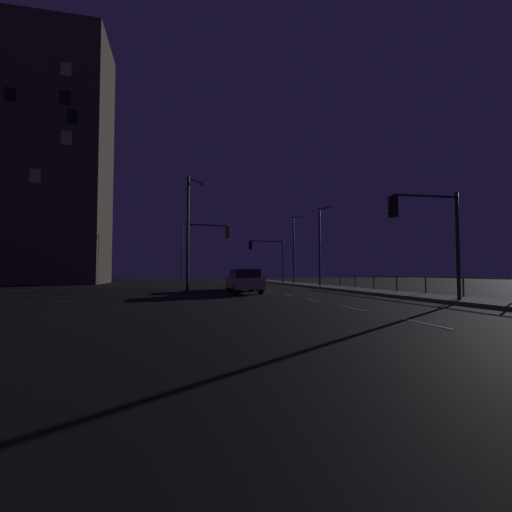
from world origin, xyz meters
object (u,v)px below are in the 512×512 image
traffic_light_far_right (206,242)px  street_lamp_mid_block (185,247)px  car_oncoming (243,279)px  street_lamp_across_street (190,224)px  building_distant (39,157)px  street_lamp_median (296,243)px  street_lamp_far_end (322,238)px  traffic_light_mid_right (427,223)px  traffic_light_near_right (268,252)px  car (244,281)px

traffic_light_far_right → street_lamp_mid_block: bearing=93.8°
car_oncoming → street_lamp_across_street: bearing=-156.1°
car_oncoming → building_distant: building_distant is taller
street_lamp_median → street_lamp_mid_block: street_lamp_mid_block is taller
street_lamp_median → street_lamp_far_end: street_lamp_median is taller
traffic_light_mid_right → traffic_light_near_right: bearing=91.0°
car_oncoming → building_distant: bearing=139.7°
traffic_light_mid_right → street_lamp_median: size_ratio=0.64×
street_lamp_far_end → traffic_light_near_right: bearing=103.5°
car_oncoming → traffic_light_far_right: 4.36m
traffic_light_near_right → car_oncoming: bearing=-112.8°
traffic_light_near_right → street_lamp_mid_block: bearing=137.9°
car → street_lamp_median: 17.79m
traffic_light_far_right → street_lamp_far_end: street_lamp_far_end is taller
car → traffic_light_mid_right: size_ratio=0.90×
car → building_distant: (-20.28, 22.36, 14.02)m
traffic_light_far_right → street_lamp_median: size_ratio=0.72×
street_lamp_across_street → car_oncoming: bearing=23.9°
street_lamp_mid_block → traffic_light_mid_right: bearing=-74.1°
traffic_light_near_right → street_lamp_median: size_ratio=0.67×
traffic_light_mid_right → street_lamp_mid_block: size_ratio=0.61×
car_oncoming → street_lamp_median: size_ratio=0.58×
traffic_light_near_right → street_lamp_far_end: (2.43, -10.14, 0.70)m
traffic_light_far_right → street_lamp_median: (10.86, 9.11, 0.85)m
traffic_light_mid_right → street_lamp_mid_block: 36.08m
building_distant → car: bearing=-47.8°
traffic_light_mid_right → traffic_light_far_right: traffic_light_far_right is taller
street_lamp_mid_block → street_lamp_far_end: street_lamp_mid_block is taller
street_lamp_median → building_distant: bearing=165.7°
traffic_light_mid_right → street_lamp_mid_block: bearing=105.9°
street_lamp_mid_block → building_distant: bearing=-169.6°
car_oncoming → traffic_light_near_right: size_ratio=0.87×
traffic_light_mid_right → street_lamp_across_street: (-9.95, 11.82, 1.25)m
traffic_light_near_right → street_lamp_median: 3.51m
street_lamp_across_street → traffic_light_mid_right: bearing=-49.9°
traffic_light_mid_right → street_lamp_median: (2.29, 24.19, 1.09)m
traffic_light_far_right → street_lamp_across_street: (-1.38, -3.27, 1.01)m
car_oncoming → street_lamp_median: (8.02, 10.50, 3.85)m
car → street_lamp_across_street: street_lamp_across_street is taller
car_oncoming → car: bearing=-100.2°
traffic_light_near_right → street_lamp_mid_block: (-9.41, 8.52, 1.04)m
street_lamp_across_street → car: bearing=-37.1°
traffic_light_near_right → street_lamp_far_end: size_ratio=0.72×
street_lamp_across_street → building_distant: 27.84m
car → traffic_light_near_right: size_ratio=0.87×
car → street_lamp_mid_block: street_lamp_mid_block is taller
car → street_lamp_mid_block: 25.98m
street_lamp_across_street → building_distant: building_distant is taller
traffic_light_mid_right → car: bearing=125.3°
car_oncoming → traffic_light_far_right: bearing=153.9°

